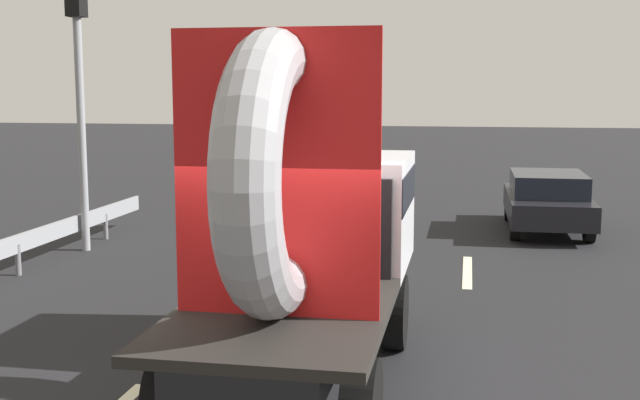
{
  "coord_description": "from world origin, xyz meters",
  "views": [
    {
      "loc": [
        1.76,
        -7.63,
        3.21
      ],
      "look_at": [
        0.06,
        1.47,
        1.91
      ],
      "focal_mm": 44.81,
      "sensor_mm": 36.0,
      "label": 1
    }
  ],
  "objects_px": {
    "flatbed_truck": "(309,222)",
    "traffic_light": "(79,68)",
    "oncoming_car": "(290,145)",
    "distant_sedan": "(547,200)"
  },
  "relations": [
    {
      "from": "traffic_light",
      "to": "oncoming_car",
      "type": "height_order",
      "value": "traffic_light"
    },
    {
      "from": "flatbed_truck",
      "to": "traffic_light",
      "type": "relative_size",
      "value": 0.92
    },
    {
      "from": "flatbed_truck",
      "to": "distant_sedan",
      "type": "relative_size",
      "value": 1.24
    },
    {
      "from": "flatbed_truck",
      "to": "traffic_light",
      "type": "xyz_separation_m",
      "value": [
        -5.74,
        6.02,
        1.83
      ]
    },
    {
      "from": "oncoming_car",
      "to": "distant_sedan",
      "type": "bearing_deg",
      "value": -59.76
    },
    {
      "from": "traffic_light",
      "to": "oncoming_car",
      "type": "bearing_deg",
      "value": 91.31
    },
    {
      "from": "flatbed_truck",
      "to": "oncoming_car",
      "type": "height_order",
      "value": "flatbed_truck"
    },
    {
      "from": "oncoming_car",
      "to": "traffic_light",
      "type": "bearing_deg",
      "value": -88.69
    },
    {
      "from": "traffic_light",
      "to": "oncoming_car",
      "type": "relative_size",
      "value": 1.5
    },
    {
      "from": "flatbed_truck",
      "to": "oncoming_car",
      "type": "distance_m",
      "value": 27.3
    }
  ]
}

